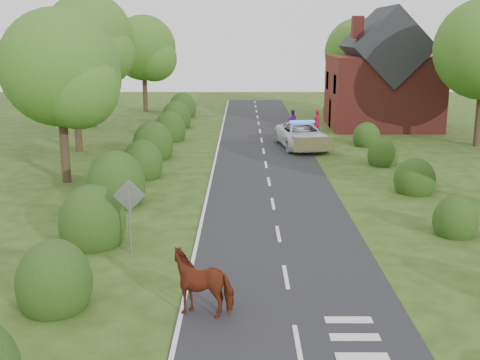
{
  "coord_description": "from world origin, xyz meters",
  "views": [
    {
      "loc": [
        -1.3,
        -16.83,
        7.08
      ],
      "look_at": [
        -1.41,
        7.04,
        1.3
      ],
      "focal_mm": 45.0,
      "sensor_mm": 36.0,
      "label": 1
    }
  ],
  "objects_px": {
    "cow": "(204,286)",
    "pedestrian_purple": "(292,120)",
    "police_van": "(302,135)",
    "pedestrian_red": "(317,123)",
    "road_sign": "(129,206)"
  },
  "relations": [
    {
      "from": "pedestrian_red",
      "to": "road_sign",
      "type": "bearing_deg",
      "value": 27.45
    },
    {
      "from": "road_sign",
      "to": "police_van",
      "type": "bearing_deg",
      "value": 68.75
    },
    {
      "from": "cow",
      "to": "police_van",
      "type": "height_order",
      "value": "police_van"
    },
    {
      "from": "police_van",
      "to": "pedestrian_red",
      "type": "height_order",
      "value": "pedestrian_red"
    },
    {
      "from": "cow",
      "to": "pedestrian_purple",
      "type": "distance_m",
      "value": 31.3
    },
    {
      "from": "police_van",
      "to": "road_sign",
      "type": "bearing_deg",
      "value": -119.19
    },
    {
      "from": "road_sign",
      "to": "pedestrian_red",
      "type": "xyz_separation_m",
      "value": [
        9.02,
        24.06,
        -0.72
      ]
    },
    {
      "from": "police_van",
      "to": "pedestrian_purple",
      "type": "height_order",
      "value": "police_van"
    },
    {
      "from": "road_sign",
      "to": "pedestrian_purple",
      "type": "bearing_deg",
      "value": 74.35
    },
    {
      "from": "police_van",
      "to": "cow",
      "type": "bearing_deg",
      "value": -109.51
    },
    {
      "from": "cow",
      "to": "pedestrian_purple",
      "type": "xyz_separation_m",
      "value": [
        4.79,
        30.93,
        0.07
      ]
    },
    {
      "from": "police_van",
      "to": "pedestrian_red",
      "type": "xyz_separation_m",
      "value": [
        1.52,
        4.77,
        0.13
      ]
    },
    {
      "from": "road_sign",
      "to": "pedestrian_red",
      "type": "height_order",
      "value": "road_sign"
    },
    {
      "from": "road_sign",
      "to": "police_van",
      "type": "height_order",
      "value": "road_sign"
    },
    {
      "from": "cow",
      "to": "police_van",
      "type": "xyz_separation_m",
      "value": [
        4.82,
        23.54,
        0.1
      ]
    }
  ]
}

